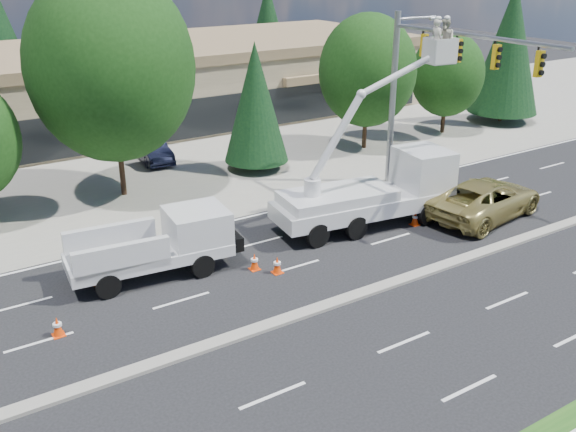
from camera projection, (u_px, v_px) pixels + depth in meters
ground at (344, 301)px, 23.32m from camera, size 140.00×140.00×0.00m
concrete_apron at (144, 161)px, 38.88m from camera, size 140.00×22.00×0.01m
road_median at (344, 299)px, 23.30m from camera, size 120.00×0.55×0.12m
strip_mall at (90, 87)px, 45.56m from camera, size 50.40×15.40×5.50m
tree_front_d at (111, 66)px, 30.96m from camera, size 8.15×8.15×11.31m
tree_front_e at (256, 102)px, 35.99m from camera, size 3.69×3.69×7.27m
tree_front_f at (367, 71)px, 39.58m from camera, size 6.07×6.07×8.42m
tree_front_g at (447, 74)px, 43.41m from camera, size 4.96×4.96×6.88m
tree_front_h at (509, 48)px, 45.90m from camera, size 5.03×5.03×9.92m
tree_back_c at (156, 27)px, 58.94m from camera, size 5.02×5.02×9.90m
tree_back_d at (268, 24)px, 65.10m from camera, size 4.59×4.59×9.06m
signal_mast at (424, 77)px, 31.48m from camera, size 2.76×10.16×9.00m
utility_pickup at (161, 250)px, 25.00m from camera, size 6.46×2.96×2.40m
bucket_truck at (384, 180)px, 29.33m from camera, size 9.65×3.67×9.19m
traffic_cone_a at (57, 327)px, 21.08m from camera, size 0.40×0.40×0.70m
traffic_cone_b at (254, 262)px, 25.48m from camera, size 0.40×0.40×0.70m
traffic_cone_c at (277, 265)px, 25.21m from camera, size 0.40×0.40×0.70m
traffic_cone_d at (415, 218)px, 29.63m from camera, size 0.40×0.40×0.70m
minivan at (485, 199)px, 30.35m from camera, size 6.91×4.00×1.81m
parked_car_east at (152, 149)px, 38.55m from camera, size 1.86×4.51×1.45m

